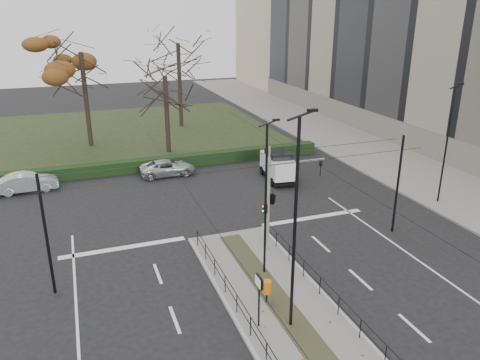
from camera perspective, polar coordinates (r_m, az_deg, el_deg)
The scene contains 20 objects.
ground at distance 24.06m, azimuth 2.20°, elevation -11.69°, with size 140.00×140.00×0.00m, color black.
median_island at distance 22.11m, azimuth 4.71°, elevation -14.71°, with size 4.40×15.00×0.14m, color #64615F.
sidewalk_east at distance 49.99m, azimuth 11.96°, elevation 5.04°, with size 8.00×90.00×0.14m, color #64615F.
park at distance 52.48m, azimuth -17.42°, elevation 5.23°, with size 38.00×26.00×0.10m, color black.
hedge at distance 39.48m, azimuth -16.31°, elevation 1.29°, with size 38.00×1.00×1.00m, color black.
apartment_block at distance 55.90m, azimuth 20.79°, elevation 16.51°, with size 13.09×52.10×21.64m.
median_railing at distance 21.53m, azimuth 4.89°, elevation -12.87°, with size 4.14×13.24×0.92m.
catenary at distance 23.83m, azimuth 0.85°, elevation -2.74°, with size 20.00×34.00×6.00m.
traffic_light at distance 25.15m, azimuth 4.13°, elevation -2.03°, with size 3.60×2.07×5.30m.
litter_bin at distance 21.58m, azimuth 3.28°, elevation -12.91°, with size 0.43×0.43×1.10m.
info_panel at distance 19.55m, azimuth 2.34°, elevation -12.96°, with size 0.14×0.62×2.38m.
streetlamp_median_near at distance 18.37m, azimuth 6.77°, elevation -5.41°, with size 0.77×0.16×9.17m.
streetlamp_median_far at distance 22.41m, azimuth 3.19°, elevation -2.31°, with size 0.66×0.13×7.87m.
streetlamp_sidewalk at distance 34.06m, azimuth 23.90°, elevation 4.05°, with size 0.68×0.14×8.10m.
parked_car_second at distance 37.78m, azimuth -24.51°, elevation -0.26°, with size 1.50×4.29×1.41m, color #AEB0B6.
parked_car_fourth at distance 38.32m, azimuth -8.80°, elevation 1.51°, with size 2.06×4.46×1.24m, color #AEB0B6.
white_van at distance 36.82m, azimuth 4.65°, elevation 1.88°, with size 2.35×4.45×2.31m.
rust_tree at distance 46.85m, azimuth -18.84°, elevation 14.53°, with size 8.64×8.64×11.69m.
bare_tree_center at distance 53.25m, azimuth -7.54°, elevation 15.51°, with size 7.47×7.47×12.16m.
bare_tree_near at distance 43.21m, azimuth -9.12°, elevation 11.73°, with size 6.63×6.63×9.30m.
Camera 1 is at (-7.82, -18.91, 12.65)m, focal length 35.00 mm.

